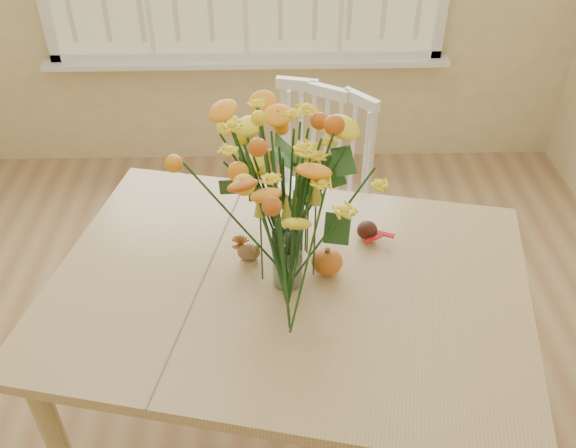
{
  "coord_description": "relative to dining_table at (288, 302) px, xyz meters",
  "views": [
    {
      "loc": [
        0.15,
        -1.28,
        2.17
      ],
      "look_at": [
        0.19,
        0.17,
        1.04
      ],
      "focal_mm": 38.0,
      "sensor_mm": 36.0,
      "label": 1
    }
  ],
  "objects": [
    {
      "name": "dining_table",
      "position": [
        0.0,
        0.0,
        0.0
      ],
      "size": [
        1.72,
        1.39,
        0.82
      ],
      "rotation": [
        0.0,
        0.0,
        -0.21
      ],
      "color": "tan",
      "rests_on": "floor"
    },
    {
      "name": "windsor_chair",
      "position": [
        0.14,
        0.84,
        -0.15
      ],
      "size": [
        0.64,
        0.64,
        1.03
      ],
      "rotation": [
        0.0,
        0.0,
        -0.55
      ],
      "color": "white",
      "rests_on": "floor"
    },
    {
      "name": "flower_vase",
      "position": [
        -0.0,
        0.0,
        0.41
      ],
      "size": [
        0.45,
        0.45,
        0.53
      ],
      "color": "white",
      "rests_on": "dining_table"
    },
    {
      "name": "pumpkin",
      "position": [
        0.13,
        0.04,
        0.13
      ],
      "size": [
        0.1,
        0.1,
        0.08
      ],
      "primitive_type": "ellipsoid",
      "color": "#C44A17",
      "rests_on": "dining_table"
    },
    {
      "name": "turkey_figurine",
      "position": [
        -0.13,
        0.1,
        0.13
      ],
      "size": [
        0.08,
        0.06,
        0.1
      ],
      "rotation": [
        0.0,
        0.0,
        -0.06
      ],
      "color": "#CCB78C",
      "rests_on": "dining_table"
    },
    {
      "name": "dark_gourd",
      "position": [
        0.28,
        0.21,
        0.12
      ],
      "size": [
        0.12,
        0.07,
        0.06
      ],
      "color": "#38160F",
      "rests_on": "dining_table"
    }
  ]
}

